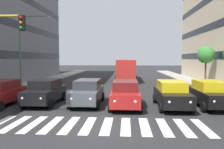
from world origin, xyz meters
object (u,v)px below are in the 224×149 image
Objects in this scene: car_0 at (210,94)px; car_5 at (0,93)px; car_3 at (88,92)px; bus_behind_traffic at (126,68)px; car_1 at (172,94)px; street_tree_2 at (206,55)px; street_lamp_right at (25,43)px; car_4 at (45,91)px; car_2 at (125,94)px.

car_0 is 1.00× the size of car_5.
car_3 and car_5 have the same top height.
bus_behind_traffic is at bearing -72.12° from car_0.
car_1 and car_3 have the same top height.
bus_behind_traffic is 2.36× the size of street_tree_2.
car_0 is 11.96m from street_tree_2.
car_5 is at bearing 64.54° from bus_behind_traffic.
car_3 is at bearing 81.22° from bus_behind_traffic.
street_lamp_right is at bearing 11.78° from street_tree_2.
street_lamp_right is 1.67× the size of street_tree_2.
car_0 and car_4 have the same top height.
car_2 is at bearing -178.43° from car_5.
car_3 is at bearing -5.74° from car_1.
car_2 is 2.69m from car_3.
car_4 is 18.54m from street_tree_2.
street_lamp_right is (1.73, -7.61, 3.84)m from car_5.
car_4 is 1.00× the size of car_5.
street_lamp_right reaches higher than car_2.
car_1 is 17.85m from bus_behind_traffic.
car_0 is 0.42× the size of bus_behind_traffic.
street_lamp_right reaches higher than car_0.
bus_behind_traffic is (-2.63, -17.00, 0.97)m from car_3.
street_tree_2 is at bearing -107.98° from car_0.
street_tree_2 is (-3.60, -11.08, 2.70)m from car_0.
car_0 is 2.56m from car_1.
car_0 and car_5 have the same top height.
car_1 is (2.54, 0.32, 0.00)m from car_0.
car_1 is 1.00× the size of car_2.
car_2 is (5.56, 0.34, 0.00)m from car_0.
car_2 and car_4 have the same top height.
street_lamp_right is at bearing -41.85° from car_3.
street_lamp_right is 19.82m from street_tree_2.
street_tree_2 reaches higher than car_2.
bus_behind_traffic is 14.72m from street_lamp_right.
car_0 is 1.00× the size of street_tree_2.
car_2 and car_5 have the same top height.
street_tree_2 is (-11.78, -10.83, 2.70)m from car_3.
street_lamp_right is (15.78, -7.04, 3.84)m from car_0.
bus_behind_traffic is 1.41× the size of street_lamp_right.
car_2 is 0.60× the size of street_lamp_right.
car_1 is 0.42× the size of bus_behind_traffic.
bus_behind_traffic is at bearing -33.96° from street_tree_2.
car_3 is 5.91m from car_5.
street_tree_2 reaches higher than car_3.
street_tree_2 is at bearing -118.31° from car_1.
car_4 is at bearing 0.11° from car_3.
car_2 is at bearing 0.34° from car_1.
car_1 is 13.23m from street_tree_2.
street_tree_2 is at bearing -128.73° from car_2.
car_4 and car_5 have the same top height.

